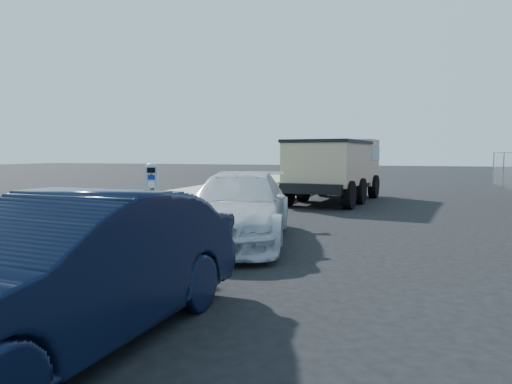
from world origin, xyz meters
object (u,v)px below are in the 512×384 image
(parking_meter, at_px, (152,188))
(white_wagon, at_px, (240,207))
(navy_sedan, at_px, (65,272))
(dump_truck, at_px, (337,166))

(parking_meter, distance_m, white_wagon, 2.24)
(parking_meter, relative_size, navy_sedan, 0.34)
(navy_sedan, bearing_deg, parking_meter, 110.61)
(navy_sedan, height_order, dump_truck, dump_truck)
(dump_truck, bearing_deg, white_wagon, -87.95)
(parking_meter, distance_m, dump_truck, 10.46)
(parking_meter, bearing_deg, white_wagon, 47.27)
(dump_truck, bearing_deg, navy_sedan, -84.86)
(white_wagon, height_order, navy_sedan, navy_sedan)
(white_wagon, distance_m, dump_truck, 8.37)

